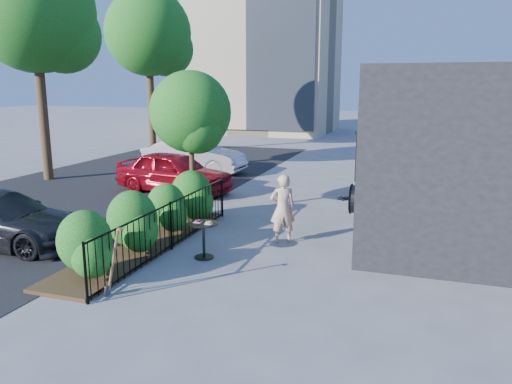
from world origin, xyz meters
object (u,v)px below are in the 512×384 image
(car_red, at_px, (174,172))
(street_tree_far, at_px, (149,38))
(patio_tree, at_px, (192,117))
(shovel, at_px, (112,266))
(street_tree_near, at_px, (35,19))
(cafe_table, at_px, (204,234))
(woman, at_px, (283,209))
(car_silver, at_px, (194,156))

(car_red, bearing_deg, street_tree_far, 42.47)
(patio_tree, distance_m, shovel, 5.87)
(street_tree_far, height_order, car_red, street_tree_far)
(street_tree_near, xyz_separation_m, car_red, (5.68, -0.53, -5.21))
(cafe_table, relative_size, car_red, 0.20)
(shovel, bearing_deg, car_red, 110.53)
(cafe_table, xyz_separation_m, woman, (1.29, 1.56, 0.27))
(patio_tree, bearing_deg, street_tree_far, 124.51)
(street_tree_near, relative_size, cafe_table, 10.03)
(street_tree_far, bearing_deg, patio_tree, -55.49)
(cafe_table, height_order, car_silver, car_silver)
(street_tree_far, height_order, cafe_table, street_tree_far)
(woman, relative_size, shovel, 1.24)
(street_tree_far, distance_m, car_red, 11.50)
(cafe_table, distance_m, woman, 2.05)
(patio_tree, relative_size, street_tree_near, 0.48)
(street_tree_near, xyz_separation_m, cafe_table, (9.35, -6.24, -5.38))
(car_silver, bearing_deg, street_tree_far, 45.93)
(street_tree_far, height_order, woman, street_tree_far)
(patio_tree, xyz_separation_m, woman, (2.95, -1.47, -1.96))
(patio_tree, relative_size, car_red, 0.95)
(woman, bearing_deg, street_tree_far, -75.24)
(patio_tree, xyz_separation_m, cafe_table, (1.65, -3.04, -2.23))
(street_tree_near, bearing_deg, shovel, -44.58)
(patio_tree, height_order, car_red, patio_tree)
(patio_tree, bearing_deg, woman, -26.56)
(cafe_table, bearing_deg, car_red, 122.79)
(woman, xyz_separation_m, car_red, (-4.97, 4.14, -0.10))
(shovel, height_order, car_red, car_red)
(car_red, bearing_deg, cafe_table, -138.37)
(patio_tree, distance_m, cafe_table, 4.11)
(shovel, xyz_separation_m, car_red, (-3.00, 8.02, 0.13))
(cafe_table, bearing_deg, patio_tree, 118.55)
(woman, distance_m, car_silver, 9.88)
(street_tree_near, xyz_separation_m, car_silver, (4.66, 3.19, -5.21))
(woman, distance_m, shovel, 4.36)
(street_tree_near, bearing_deg, woman, -23.70)
(street_tree_far, xyz_separation_m, woman, (10.65, -12.67, -5.11))
(street_tree_near, bearing_deg, street_tree_far, 90.00)
(woman, height_order, car_silver, woman)
(patio_tree, xyz_separation_m, car_silver, (-3.04, 6.39, -2.06))
(car_silver, bearing_deg, shovel, -159.27)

